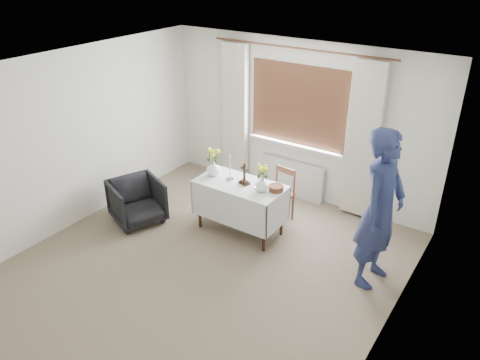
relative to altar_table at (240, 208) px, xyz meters
The scene contains 12 objects.
ground 1.12m from the altar_table, 84.67° to the right, with size 5.00×5.00×0.00m, color #806C58.
altar_table is the anchor object (origin of this frame).
wooden_chair 0.64m from the altar_table, 63.04° to the left, with size 0.37×0.37×0.81m, color brown, non-canonical shape.
armchair 1.54m from the altar_table, 156.44° to the right, with size 0.69×0.72×0.65m, color black.
person 2.03m from the altar_table, ahead, with size 0.72×0.47×1.97m, color navy.
radiator 1.37m from the altar_table, 85.90° to the left, with size 1.10×0.10×0.60m, color silver.
wooden_cross 0.54m from the altar_table, 28.08° to the left, with size 0.14×0.10×0.30m, color black, non-canonical shape.
candlestick_left 0.60m from the altar_table, behind, with size 0.11×0.11×0.38m, color silver, non-canonical shape.
candlestick_right 0.62m from the altar_table, ahead, with size 0.10×0.10×0.36m, color silver, non-canonical shape.
flower_vase_left 0.67m from the altar_table, behind, with size 0.20×0.20×0.21m, color white.
flower_vase_right 0.60m from the altar_table, ahead, with size 0.19×0.19×0.20m, color white.
wicker_basket 0.67m from the altar_table, 10.58° to the left, with size 0.19×0.19×0.07m, color brown.
Camera 1 is at (3.08, -3.69, 3.69)m, focal length 35.00 mm.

